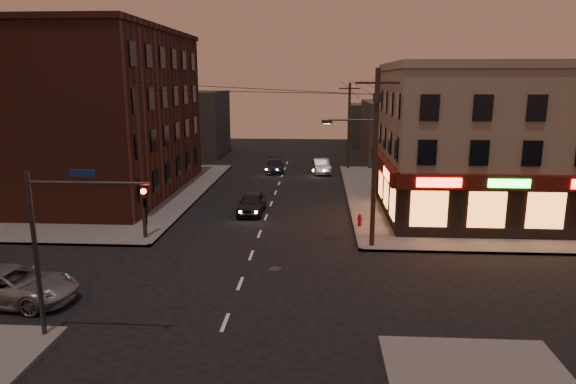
# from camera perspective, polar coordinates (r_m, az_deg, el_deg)

# --- Properties ---
(ground) EXTENTS (120.00, 120.00, 0.00)m
(ground) POSITION_cam_1_polar(r_m,az_deg,el_deg) (24.99, -5.34, -10.10)
(ground) COLOR black
(ground) RESTS_ON ground
(sidewalk_ne) EXTENTS (24.00, 28.00, 0.15)m
(sidewalk_ne) POSITION_cam_1_polar(r_m,az_deg,el_deg) (45.18, 21.88, -0.55)
(sidewalk_ne) COLOR #514F4C
(sidewalk_ne) RESTS_ON ground
(sidewalk_nw) EXTENTS (24.00, 28.00, 0.15)m
(sidewalk_nw) POSITION_cam_1_polar(r_m,az_deg,el_deg) (48.03, -23.43, 0.05)
(sidewalk_nw) COLOR #514F4C
(sidewalk_nw) RESTS_ON ground
(pizza_building) EXTENTS (15.85, 12.85, 10.50)m
(pizza_building) POSITION_cam_1_polar(r_m,az_deg,el_deg) (38.46, 22.13, 5.27)
(pizza_building) COLOR gray
(pizza_building) RESTS_ON sidewalk_ne
(brick_apartment) EXTENTS (12.00, 20.00, 13.00)m
(brick_apartment) POSITION_cam_1_polar(r_m,az_deg,el_deg) (45.66, -20.19, 8.07)
(brick_apartment) COLOR #4B2318
(brick_apartment) RESTS_ON sidewalk_nw
(bg_building_ne_a) EXTENTS (10.00, 12.00, 7.00)m
(bg_building_ne_a) POSITION_cam_1_polar(r_m,az_deg,el_deg) (61.95, 13.15, 6.55)
(bg_building_ne_a) COLOR #3F3D3A
(bg_building_ne_a) RESTS_ON ground
(bg_building_nw) EXTENTS (9.00, 10.00, 8.00)m
(bg_building_nw) POSITION_cam_1_polar(r_m,az_deg,el_deg) (67.13, -11.01, 7.52)
(bg_building_nw) COLOR #3F3D3A
(bg_building_nw) RESTS_ON ground
(bg_building_ne_b) EXTENTS (8.00, 8.00, 6.00)m
(bg_building_ne_b) POSITION_cam_1_polar(r_m,az_deg,el_deg) (75.53, 9.88, 7.33)
(bg_building_ne_b) COLOR #3F3D3A
(bg_building_ne_b) RESTS_ON ground
(utility_pole_main) EXTENTS (4.20, 0.44, 10.00)m
(utility_pole_main) POSITION_cam_1_polar(r_m,az_deg,el_deg) (28.99, 9.43, 4.76)
(utility_pole_main) COLOR #382619
(utility_pole_main) RESTS_ON sidewalk_ne
(utility_pole_far) EXTENTS (0.26, 0.26, 9.00)m
(utility_pole_far) POSITION_cam_1_polar(r_m,az_deg,el_deg) (55.09, 6.77, 7.29)
(utility_pole_far) COLOR #382619
(utility_pole_far) RESTS_ON sidewalk_ne
(utility_pole_west) EXTENTS (0.24, 0.24, 9.00)m
(utility_pole_west) POSITION_cam_1_polar(r_m,az_deg,el_deg) (31.49, -16.02, 3.01)
(utility_pole_west) COLOR #382619
(utility_pole_west) RESTS_ON sidewalk_nw
(traffic_signal) EXTENTS (4.49, 0.32, 6.47)m
(traffic_signal) POSITION_cam_1_polar(r_m,az_deg,el_deg) (20.25, -23.91, -4.15)
(traffic_signal) COLOR #333538
(traffic_signal) RESTS_ON ground
(suv_cross) EXTENTS (5.85, 2.99, 1.58)m
(suv_cross) POSITION_cam_1_polar(r_m,az_deg,el_deg) (25.65, -28.43, -9.12)
(suv_cross) COLOR gray
(suv_cross) RESTS_ON ground
(sedan_near) EXTENTS (1.84, 4.44, 1.50)m
(sedan_near) POSITION_cam_1_polar(r_m,az_deg,el_deg) (37.26, -4.06, -1.23)
(sedan_near) COLOR black
(sedan_near) RESTS_ON ground
(sedan_mid) EXTENTS (2.07, 4.59, 1.46)m
(sedan_mid) POSITION_cam_1_polar(r_m,az_deg,el_deg) (53.18, 3.73, 2.90)
(sedan_mid) COLOR slate
(sedan_mid) RESTS_ON ground
(sedan_far) EXTENTS (2.14, 4.62, 1.31)m
(sedan_far) POSITION_cam_1_polar(r_m,az_deg,el_deg) (53.64, -1.46, 2.93)
(sedan_far) COLOR black
(sedan_far) RESTS_ON ground
(fire_hydrant) EXTENTS (0.38, 0.38, 0.83)m
(fire_hydrant) POSITION_cam_1_polar(r_m,az_deg,el_deg) (33.81, 7.99, -3.02)
(fire_hydrant) COLOR maroon
(fire_hydrant) RESTS_ON sidewalk_ne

